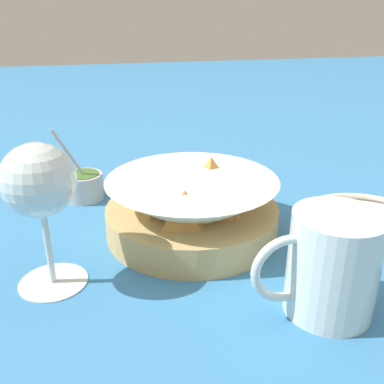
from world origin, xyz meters
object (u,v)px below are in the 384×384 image
at_px(food_basket, 192,209).
at_px(beer_mug, 330,268).
at_px(wine_glass, 39,186).
at_px(side_plate, 367,223).
at_px(sauce_cup, 83,185).

xyz_separation_m(food_basket, beer_mug, (-0.09, 0.19, 0.01)).
distance_m(wine_glass, beer_mug, 0.30).
xyz_separation_m(beer_mug, side_plate, (-0.15, -0.14, -0.04)).
distance_m(food_basket, sauce_cup, 0.21).
distance_m(food_basket, side_plate, 0.24).
relative_size(wine_glass, side_plate, 0.84).
bearing_deg(sauce_cup, wine_glass, 80.78).
distance_m(food_basket, beer_mug, 0.21).
bearing_deg(food_basket, wine_glass, 22.76).
bearing_deg(wine_glass, side_plate, -175.92).
bearing_deg(side_plate, food_basket, -10.66).
xyz_separation_m(food_basket, wine_glass, (0.18, 0.07, 0.08)).
xyz_separation_m(food_basket, side_plate, (-0.24, 0.04, -0.03)).
bearing_deg(wine_glass, sauce_cup, -99.22).
relative_size(sauce_cup, beer_mug, 0.91).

